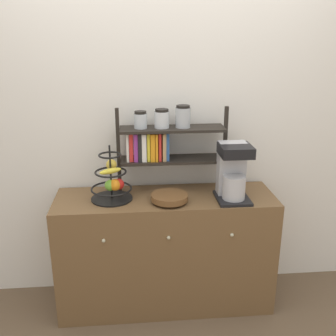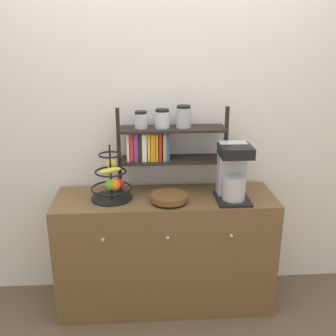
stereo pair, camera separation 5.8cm
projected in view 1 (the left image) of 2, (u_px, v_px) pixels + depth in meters
ground_plane at (168, 321)px, 2.67m from camera, size 12.00×12.00×0.00m
wall_back at (162, 118)px, 2.72m from camera, size 7.00×0.05×2.60m
sideboard at (166, 251)px, 2.75m from camera, size 1.47×0.47×0.82m
coffee_maker at (233, 171)px, 2.54m from camera, size 0.21×0.25×0.37m
fruit_stand at (112, 182)px, 2.54m from camera, size 0.27×0.27×0.37m
wooden_bowl at (169, 198)px, 2.53m from camera, size 0.24×0.24×0.05m
shelf_hutch at (161, 139)px, 2.62m from camera, size 0.75×0.20×0.59m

